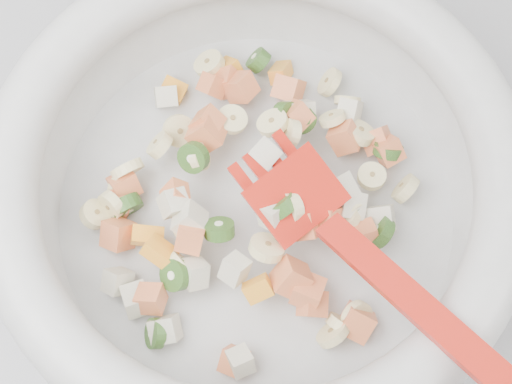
# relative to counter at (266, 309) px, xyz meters

# --- Properties ---
(counter) EXTENTS (2.00, 0.60, 0.90)m
(counter) POSITION_rel_counter_xyz_m (0.00, 0.00, 0.00)
(counter) COLOR gray
(counter) RESTS_ON ground
(mixing_bowl) EXTENTS (0.44, 0.42, 0.15)m
(mixing_bowl) POSITION_rel_counter_xyz_m (-0.01, -0.03, 0.51)
(mixing_bowl) COLOR silver
(mixing_bowl) RESTS_ON counter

